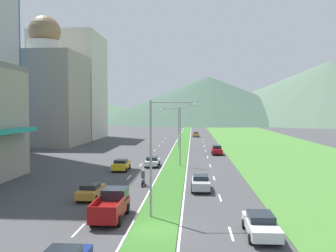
{
  "coord_description": "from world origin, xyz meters",
  "views": [
    {
      "loc": [
        2.59,
        -24.29,
        8.09
      ],
      "look_at": [
        -1.33,
        33.19,
        5.62
      ],
      "focal_mm": 39.41,
      "sensor_mm": 36.0,
      "label": 1
    }
  ],
  "objects": [
    {
      "name": "lane_dash_right_2",
      "position": [
        5.1,
        -0.26,
        0.01
      ],
      "size": [
        0.16,
        2.8,
        0.01
      ],
      "primitive_type": "cube",
      "color": "silver",
      "rests_on": "ground_plane"
    },
    {
      "name": "lane_dash_right_10",
      "position": [
        5.1,
        78.71,
        0.01
      ],
      "size": [
        0.16,
        2.8,
        0.01
      ],
      "primitive_type": "cube",
      "color": "silver",
      "rests_on": "ground_plane"
    },
    {
      "name": "lane_dash_right_8",
      "position": [
        5.1,
        58.97,
        0.01
      ],
      "size": [
        0.16,
        2.8,
        0.01
      ],
      "primitive_type": "cube",
      "color": "silver",
      "rests_on": "ground_plane"
    },
    {
      "name": "lane_dash_left_10",
      "position": [
        -5.1,
        78.71,
        0.01
      ],
      "size": [
        0.16,
        2.8,
        0.01
      ],
      "primitive_type": "cube",
      "color": "silver",
      "rests_on": "ground_plane"
    },
    {
      "name": "lane_dash_right_4",
      "position": [
        5.1,
        19.49,
        0.01
      ],
      "size": [
        0.16,
        2.8,
        0.01
      ],
      "primitive_type": "cube",
      "color": "silver",
      "rests_on": "ground_plane"
    },
    {
      "name": "edge_line_median_right",
      "position": [
        1.75,
        60.0,
        0.01
      ],
      "size": [
        0.16,
        240.0,
        0.01
      ],
      "primitive_type": "cube",
      "color": "silver",
      "rests_on": "ground_plane"
    },
    {
      "name": "car_3",
      "position": [
        -7.02,
        24.24,
        0.79
      ],
      "size": [
        1.97,
        4.33,
        1.51
      ],
      "rotation": [
        0.0,
        0.0,
        1.57
      ],
      "color": "yellow",
      "rests_on": "ground_plane"
    },
    {
      "name": "hill_far_right",
      "position": [
        96.46,
        237.84,
        21.01
      ],
      "size": [
        208.31,
        208.31,
        42.01
      ],
      "primitive_type": "cone",
      "color": "#516B56",
      "rests_on": "ground_plane"
    },
    {
      "name": "edge_line_median_left",
      "position": [
        -1.75,
        60.0,
        0.01
      ],
      "size": [
        0.16,
        240.0,
        0.01
      ],
      "primitive_type": "cube",
      "color": "silver",
      "rests_on": "ground_plane"
    },
    {
      "name": "car_4",
      "position": [
        -3.24,
        28.2,
        0.72
      ],
      "size": [
        1.91,
        4.41,
        1.4
      ],
      "rotation": [
        0.0,
        0.0,
        1.57
      ],
      "color": "silver",
      "rests_on": "ground_plane"
    },
    {
      "name": "street_lamp_near",
      "position": [
        -0.14,
        3.05,
        5.17
      ],
      "size": [
        3.51,
        0.41,
        8.85
      ],
      "color": "#99999E",
      "rests_on": "ground_plane"
    },
    {
      "name": "car_6",
      "position": [
        -6.72,
        8.51,
        0.74
      ],
      "size": [
        1.85,
        4.4,
        1.41
      ],
      "rotation": [
        0.0,
        0.0,
        1.57
      ],
      "color": "#C6842D",
      "rests_on": "ground_plane"
    },
    {
      "name": "lane_dash_right_7",
      "position": [
        5.1,
        49.1,
        0.01
      ],
      "size": [
        0.16,
        2.8,
        0.01
      ],
      "primitive_type": "cube",
      "color": "silver",
      "rests_on": "ground_plane"
    },
    {
      "name": "car_0",
      "position": [
        3.37,
        12.71,
        0.78
      ],
      "size": [
        1.91,
        4.35,
        1.51
      ],
      "rotation": [
        0.0,
        0.0,
        -1.57
      ],
      "color": "#B2B2B7",
      "rests_on": "ground_plane"
    },
    {
      "name": "lane_dash_left_5",
      "position": [
        -5.1,
        29.36,
        0.01
      ],
      "size": [
        0.16,
        2.8,
        0.01
      ],
      "primitive_type": "cube",
      "color": "silver",
      "rests_on": "ground_plane"
    },
    {
      "name": "lane_dash_left_3",
      "position": [
        -5.1,
        9.61,
        0.01
      ],
      "size": [
        0.16,
        2.8,
        0.01
      ],
      "primitive_type": "cube",
      "color": "silver",
      "rests_on": "ground_plane"
    },
    {
      "name": "lane_dash_left_9",
      "position": [
        -5.1,
        68.84,
        0.01
      ],
      "size": [
        0.16,
        2.8,
        0.01
      ],
      "primitive_type": "cube",
      "color": "silver",
      "rests_on": "ground_plane"
    },
    {
      "name": "grass_median",
      "position": [
        0.0,
        60.0,
        0.03
      ],
      "size": [
        3.2,
        240.0,
        0.06
      ],
      "primitive_type": "cube",
      "color": "#387028",
      "rests_on": "ground_plane"
    },
    {
      "name": "hill_far_center",
      "position": [
        12.72,
        224.55,
        15.35
      ],
      "size": [
        155.38,
        155.38,
        30.7
      ],
      "primitive_type": "cone",
      "color": "#3D5647",
      "rests_on": "ground_plane"
    },
    {
      "name": "domed_building",
      "position": [
        -31.85,
        59.74,
        11.87
      ],
      "size": [
        16.68,
        16.68,
        29.98
      ],
      "color": "#9E9384",
      "rests_on": "ground_plane"
    },
    {
      "name": "lane_dash_right_6",
      "position": [
        5.1,
        39.23,
        0.01
      ],
      "size": [
        0.16,
        2.8,
        0.01
      ],
      "primitive_type": "cube",
      "color": "silver",
      "rests_on": "ground_plane"
    },
    {
      "name": "lane_dash_left_6",
      "position": [
        -5.1,
        39.23,
        0.01
      ],
      "size": [
        0.16,
        2.8,
        0.01
      ],
      "primitive_type": "cube",
      "color": "silver",
      "rests_on": "ground_plane"
    },
    {
      "name": "grass_verge_right",
      "position": [
        20.6,
        60.0,
        0.03
      ],
      "size": [
        24.0,
        240.0,
        0.06
      ],
      "primitive_type": "cube",
      "color": "#477F33",
      "rests_on": "ground_plane"
    },
    {
      "name": "lane_dash_right_9",
      "position": [
        5.1,
        68.84,
        0.01
      ],
      "size": [
        0.16,
        2.8,
        0.01
      ],
      "primitive_type": "cube",
      "color": "silver",
      "rests_on": "ground_plane"
    },
    {
      "name": "street_lamp_far",
      "position": [
        -0.2,
        54.29,
        5.04
      ],
      "size": [
        2.69,
        0.46,
        8.74
      ],
      "color": "#99999E",
      "rests_on": "ground_plane"
    },
    {
      "name": "car_7",
      "position": [
        6.94,
        43.21,
        0.82
      ],
      "size": [
        1.9,
        4.34,
        1.65
      ],
      "rotation": [
        0.0,
        0.0,
        -1.57
      ],
      "color": "maroon",
      "rests_on": "ground_plane"
    },
    {
      "name": "pickup_truck_0",
      "position": [
        -3.48,
        2.62,
        0.98
      ],
      "size": [
        2.18,
        5.4,
        2.0
      ],
      "rotation": [
        0.0,
        0.0,
        1.57
      ],
      "color": "maroon",
      "rests_on": "ground_plane"
    },
    {
      "name": "street_lamp_mid",
      "position": [
        0.39,
        28.65,
        4.93
      ],
      "size": [
        2.98,
        0.41,
        8.47
      ],
      "color": "#99999E",
      "rests_on": "ground_plane"
    },
    {
      "name": "lane_dash_left_8",
      "position": [
        -5.1,
        58.97,
        0.01
      ],
      "size": [
        0.16,
        2.8,
        0.01
      ],
      "primitive_type": "cube",
      "color": "silver",
      "rests_on": "ground_plane"
    },
    {
      "name": "lane_dash_right_3",
      "position": [
        5.1,
        9.61,
        0.01
      ],
      "size": [
        0.16,
        2.8,
        0.01
      ],
      "primitive_type": "cube",
      "color": "silver",
      "rests_on": "ground_plane"
    },
    {
      "name": "car_1",
      "position": [
        6.97,
        -0.54,
        0.74
      ],
      "size": [
        1.99,
        4.73,
        1.42
      ],
      "rotation": [
        0.0,
        0.0,
        -1.57
      ],
      "color": "silver",
      "rests_on": "ground_plane"
    },
    {
      "name": "motorcycle_rider",
      "position": [
        -2.73,
        14.53,
        0.75
      ],
      "size": [
        0.36,
        2.0,
        1.8
      ],
      "rotation": [
        0.0,
        0.0,
        1.57
      ],
      "color": "black",
      "rests_on": "ground_plane"
    },
    {
      "name": "car_5",
      "position": [
        3.44,
        87.63,
        0.75
      ],
      "size": [
        1.95,
        4.0,
        1.46
      ],
      "rotation": [
        0.0,
        0.0,
        -1.57
      ],
      "color": "#C6842D",
      "rests_on": "ground_plane"
    },
    {
      "name": "lane_dash_right_5",
      "position": [
        5.1,
        29.36,
        0.01
      ],
      "size": [
        0.16,
        2.8,
        0.01
      ],
      "primitive_type": "cube",
      "color": "silver",
      "rests_on": "ground_plane"
    },
    {
      "name": "hill_far_left",
      "position": [
        -98.1,
        259.84,
        10.37
      ],
      "size": [
        182.76,
        182.76,
        20.75
      ],
      "primitive_type": "cone",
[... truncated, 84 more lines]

